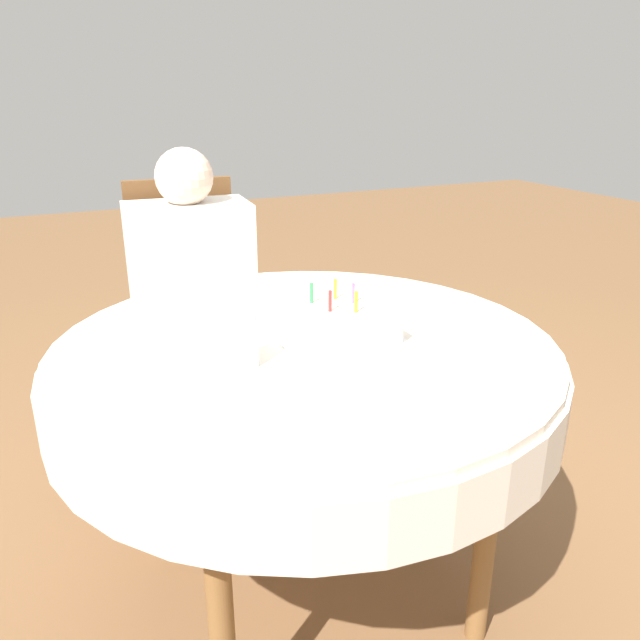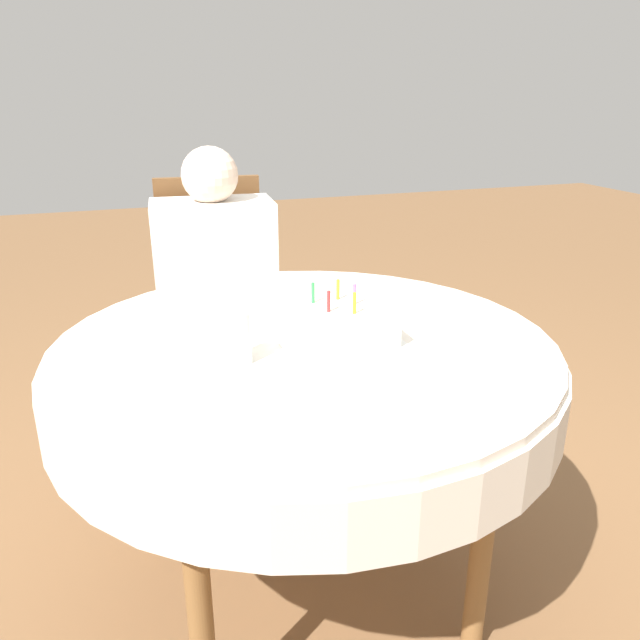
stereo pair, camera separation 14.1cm
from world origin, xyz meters
The scene contains 7 objects.
ground_plane centered at (0.00, 0.00, 0.00)m, with size 12.00×12.00×0.00m, color brown.
dining_table centered at (0.00, 0.00, 0.64)m, with size 1.16×1.16×0.72m.
chair centered at (-0.06, 0.88, 0.50)m, with size 0.45×0.45×0.97m.
person centered at (-0.07, 0.78, 0.65)m, with size 0.42×0.36×1.09m.
napkin centered at (0.07, -0.01, 0.72)m, with size 0.27×0.27×0.00m.
birthday_cake centered at (0.07, -0.01, 0.76)m, with size 0.22×0.22×0.12m.
drinking_glass centered at (-0.17, -0.08, 0.78)m, with size 0.06×0.06×0.11m.
Camera 1 is at (-0.52, -1.21, 1.26)m, focal length 35.00 mm.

